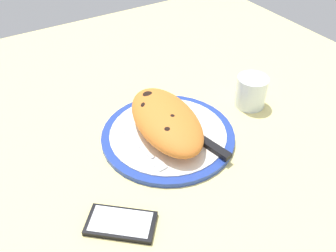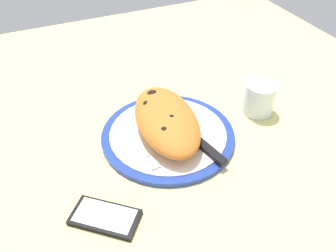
{
  "view_description": "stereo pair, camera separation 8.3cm",
  "coord_description": "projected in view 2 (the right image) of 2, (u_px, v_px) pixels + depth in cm",
  "views": [
    {
      "loc": [
        54.64,
        -33.45,
        57.03
      ],
      "look_at": [
        0.0,
        0.0,
        3.53
      ],
      "focal_mm": 38.37,
      "sensor_mm": 36.0,
      "label": 1
    },
    {
      "loc": [
        58.52,
        -26.07,
        57.03
      ],
      "look_at": [
        0.0,
        0.0,
        3.53
      ],
      "focal_mm": 38.37,
      "sensor_mm": 36.0,
      "label": 2
    }
  ],
  "objects": [
    {
      "name": "water_glass",
      "position": [
        260.0,
        101.0,
        0.91
      ],
      "size": [
        7.99,
        7.99,
        8.25
      ],
      "color": "silver",
      "rests_on": "ground_plane"
    },
    {
      "name": "plate",
      "position": [
        168.0,
        135.0,
        0.85
      ],
      "size": [
        31.6,
        31.6,
        1.53
      ],
      "color": "#233D99",
      "rests_on": "ground_plane"
    },
    {
      "name": "calzone",
      "position": [
        165.0,
        120.0,
        0.83
      ],
      "size": [
        28.05,
        17.05,
        6.37
      ],
      "color": "orange",
      "rests_on": "plate"
    },
    {
      "name": "fork",
      "position": [
        143.0,
        150.0,
        0.8
      ],
      "size": [
        16.32,
        2.98,
        0.4
      ],
      "color": "silver",
      "rests_on": "plate"
    },
    {
      "name": "ground_plane",
      "position": [
        168.0,
        142.0,
        0.87
      ],
      "size": [
        150.0,
        150.0,
        3.0
      ],
      "primitive_type": "cube",
      "color": "#E5D684"
    },
    {
      "name": "smartphone",
      "position": [
        105.0,
        217.0,
        0.68
      ],
      "size": [
        13.36,
        14.05,
        1.16
      ],
      "color": "black",
      "rests_on": "ground_plane"
    },
    {
      "name": "knife",
      "position": [
        201.0,
        144.0,
        0.81
      ],
      "size": [
        21.79,
        6.34,
        1.2
      ],
      "color": "silver",
      "rests_on": "plate"
    }
  ]
}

